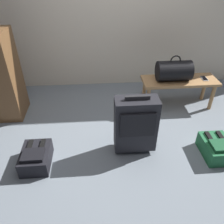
{
  "coord_description": "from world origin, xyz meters",
  "views": [
    {
      "loc": [
        -0.37,
        -1.83,
        1.78
      ],
      "look_at": [
        -0.2,
        0.35,
        0.25
      ],
      "focal_mm": 36.38,
      "sensor_mm": 36.0,
      "label": 1
    }
  ],
  "objects_px": {
    "duffel_bag_black": "(174,71)",
    "suitcase_upright_charcoal": "(136,124)",
    "bench": "(179,84)",
    "backpack_dark": "(36,157)",
    "cell_phone": "(204,78)",
    "backpack_green": "(216,148)"
  },
  "relations": [
    {
      "from": "duffel_bag_black",
      "to": "suitcase_upright_charcoal",
      "type": "relative_size",
      "value": 0.64
    },
    {
      "from": "bench",
      "to": "duffel_bag_black",
      "type": "bearing_deg",
      "value": 180.0
    },
    {
      "from": "backpack_dark",
      "to": "cell_phone",
      "type": "bearing_deg",
      "value": 25.03
    },
    {
      "from": "bench",
      "to": "duffel_bag_black",
      "type": "distance_m",
      "value": 0.22
    },
    {
      "from": "cell_phone",
      "to": "suitcase_upright_charcoal",
      "type": "height_order",
      "value": "suitcase_upright_charcoal"
    },
    {
      "from": "cell_phone",
      "to": "suitcase_upright_charcoal",
      "type": "xyz_separation_m",
      "value": [
        -1.07,
        -0.84,
        -0.06
      ]
    },
    {
      "from": "bench",
      "to": "backpack_green",
      "type": "height_order",
      "value": "bench"
    },
    {
      "from": "cell_phone",
      "to": "backpack_green",
      "type": "distance_m",
      "value": 1.06
    },
    {
      "from": "bench",
      "to": "duffel_bag_black",
      "type": "xyz_separation_m",
      "value": [
        -0.1,
        0.0,
        0.19
      ]
    },
    {
      "from": "bench",
      "to": "cell_phone",
      "type": "relative_size",
      "value": 6.94
    },
    {
      "from": "cell_phone",
      "to": "suitcase_upright_charcoal",
      "type": "bearing_deg",
      "value": -141.75
    },
    {
      "from": "duffel_bag_black",
      "to": "cell_phone",
      "type": "relative_size",
      "value": 3.06
    },
    {
      "from": "cell_phone",
      "to": "backpack_green",
      "type": "bearing_deg",
      "value": -102.01
    },
    {
      "from": "suitcase_upright_charcoal",
      "to": "backpack_green",
      "type": "height_order",
      "value": "suitcase_upright_charcoal"
    },
    {
      "from": "backpack_green",
      "to": "duffel_bag_black",
      "type": "bearing_deg",
      "value": 102.82
    },
    {
      "from": "cell_phone",
      "to": "backpack_dark",
      "type": "bearing_deg",
      "value": -154.97
    },
    {
      "from": "backpack_green",
      "to": "backpack_dark",
      "type": "bearing_deg",
      "value": 179.57
    },
    {
      "from": "duffel_bag_black",
      "to": "suitcase_upright_charcoal",
      "type": "xyz_separation_m",
      "value": [
        -0.63,
        -0.84,
        -0.18
      ]
    },
    {
      "from": "backpack_dark",
      "to": "backpack_green",
      "type": "bearing_deg",
      "value": -0.43
    },
    {
      "from": "backpack_green",
      "to": "cell_phone",
      "type": "bearing_deg",
      "value": 77.99
    },
    {
      "from": "backpack_dark",
      "to": "backpack_green",
      "type": "distance_m",
      "value": 1.88
    },
    {
      "from": "backpack_green",
      "to": "suitcase_upright_charcoal",
      "type": "bearing_deg",
      "value": 170.11
    }
  ]
}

